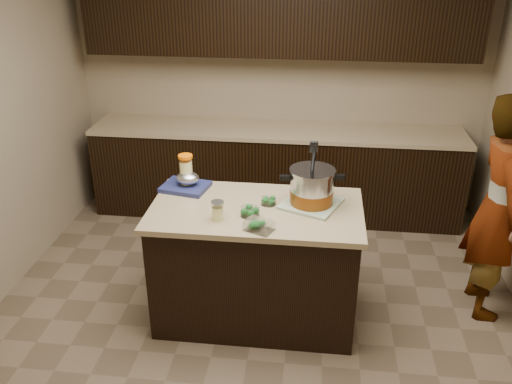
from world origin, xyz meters
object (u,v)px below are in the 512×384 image
Objects in this scene: stock_pot at (312,189)px; person at (499,208)px; island at (256,263)px; lemonade_pitcher at (186,173)px.

person reaches higher than stock_pot.
island is at bearing 99.68° from person.
person reaches higher than lemonade_pitcher.
island is at bearing -26.17° from lemonade_pitcher.
person is (2.25, 0.05, -0.18)m from lemonade_pitcher.
stock_pot is (0.37, 0.09, 0.57)m from island.
island is 3.27× the size of stock_pot.
island is 5.76× the size of lemonade_pitcher.
stock_pot is at bearing 98.89° from person.
lemonade_pitcher is at bearing 160.58° from stock_pot.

